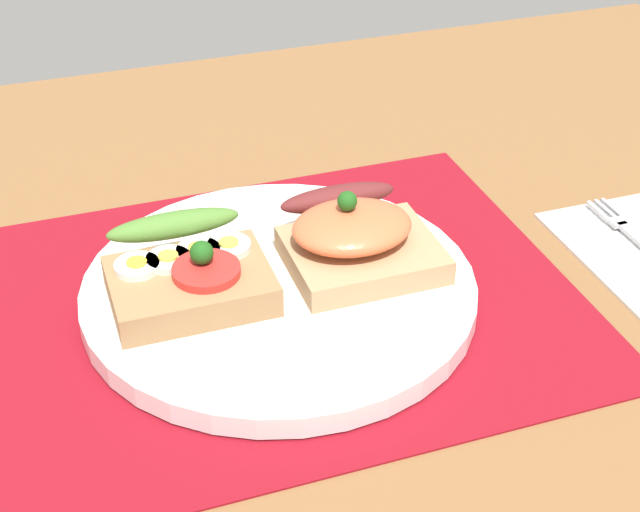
% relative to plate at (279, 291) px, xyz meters
% --- Properties ---
extents(ground_plane, '(1.20, 0.90, 0.03)m').
position_rel_plate_xyz_m(ground_plane, '(0.00, 0.00, -0.03)').
color(ground_plane, brown).
extents(placemat, '(0.41, 0.33, 0.00)m').
position_rel_plate_xyz_m(placemat, '(0.00, 0.00, -0.01)').
color(placemat, maroon).
rests_on(placemat, ground_plane).
extents(plate, '(0.27, 0.27, 0.02)m').
position_rel_plate_xyz_m(plate, '(0.00, 0.00, 0.00)').
color(plate, white).
rests_on(plate, placemat).
extents(sandwich_egg_tomato, '(0.11, 0.09, 0.04)m').
position_rel_plate_xyz_m(sandwich_egg_tomato, '(-0.06, 0.01, 0.02)').
color(sandwich_egg_tomato, '#9E734A').
rests_on(sandwich_egg_tomato, plate).
extents(sandwich_salmon, '(0.10, 0.10, 0.06)m').
position_rel_plate_xyz_m(sandwich_salmon, '(0.06, 0.01, 0.03)').
color(sandwich_salmon, tan).
rests_on(sandwich_salmon, plate).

